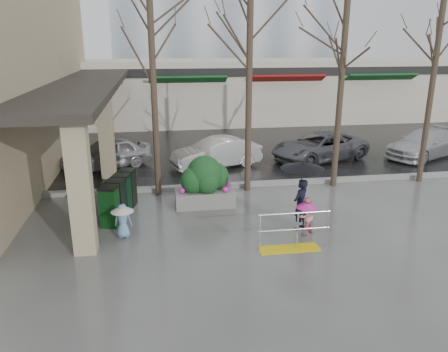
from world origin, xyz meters
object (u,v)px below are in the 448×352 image
object	(u,v)px
child_pink	(306,213)
planter	(205,182)
car_a	(107,154)
car_b	(216,153)
child_blue	(123,217)
tree_midwest	(250,40)
woman	(301,186)
car_d	(425,144)
tree_mideast	(344,51)
tree_east	(439,35)
tree_west	(152,44)
handrail	(292,236)
news_boxes	(119,196)
car_c	(319,147)

from	to	relation	value
child_pink	planter	bearing A→B (deg)	-79.67
car_a	car_b	size ratio (longest dim) A/B	0.97
child_blue	car_b	world-z (taller)	car_b
car_a	car_b	distance (m)	4.63
tree_midwest	woman	xyz separation A→B (m)	(0.77, -3.60, -3.92)
car_d	car_a	bearing A→B (deg)	-117.59
tree_mideast	tree_east	world-z (taller)	tree_east
child_pink	child_blue	bearing A→B (deg)	-39.43
child_blue	tree_west	bearing A→B (deg)	-99.93
handrail	child_pink	world-z (taller)	child_pink
child_pink	handrail	bearing A→B (deg)	19.29
tree_midwest	tree_mideast	world-z (taller)	tree_midwest
tree_west	news_boxes	xyz separation A→B (m)	(-1.20, -1.72, -4.47)
child_blue	car_d	world-z (taller)	car_d
tree_midwest	tree_mideast	xyz separation A→B (m)	(3.30, -0.00, -0.37)
handrail	car_a	bearing A→B (deg)	122.54
tree_midwest	child_pink	bearing A→B (deg)	-78.48
tree_west	woman	world-z (taller)	tree_west
child_pink	car_a	distance (m)	9.84
tree_west	planter	world-z (taller)	tree_west
planter	car_d	bearing A→B (deg)	23.15
car_b	tree_west	bearing A→B (deg)	-54.49
tree_midwest	tree_east	bearing A→B (deg)	-0.00
news_boxes	tree_mideast	bearing A→B (deg)	27.25
child_blue	news_boxes	distance (m)	1.67
handrail	tree_mideast	bearing A→B (deg)	56.81
child_pink	child_blue	world-z (taller)	child_pink
handrail	car_b	xyz separation A→B (m)	(-0.86, 7.94, 0.25)
handrail	tree_east	world-z (taller)	tree_east
handrail	car_d	bearing A→B (deg)	42.25
tree_mideast	woman	distance (m)	5.65
planter	car_a	world-z (taller)	planter
tree_mideast	car_d	distance (m)	7.94
tree_mideast	child_pink	bearing A→B (deg)	-122.09
handrail	car_b	distance (m)	7.99
car_b	tree_east	bearing A→B (deg)	51.33
tree_east	woman	xyz separation A→B (m)	(-6.03, -3.60, -4.07)
tree_mideast	child_pink	world-z (taller)	tree_mideast
tree_mideast	car_a	size ratio (longest dim) A/B	1.76
tree_west	child_blue	bearing A→B (deg)	-106.51
child_blue	planter	size ratio (longest dim) A/B	0.51
planter	car_c	size ratio (longest dim) A/B	0.43
tree_mideast	child_blue	size ratio (longest dim) A/B	6.63
news_boxes	car_c	distance (m)	9.96
handrail	tree_east	xyz separation A→B (m)	(6.64, 4.80, 5.01)
car_c	handrail	bearing A→B (deg)	-44.22
planter	car_c	bearing A→B (deg)	39.96
child_pink	planter	distance (m)	3.68
tree_mideast	tree_east	size ratio (longest dim) A/B	0.90
handrail	tree_east	size ratio (longest dim) A/B	0.26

